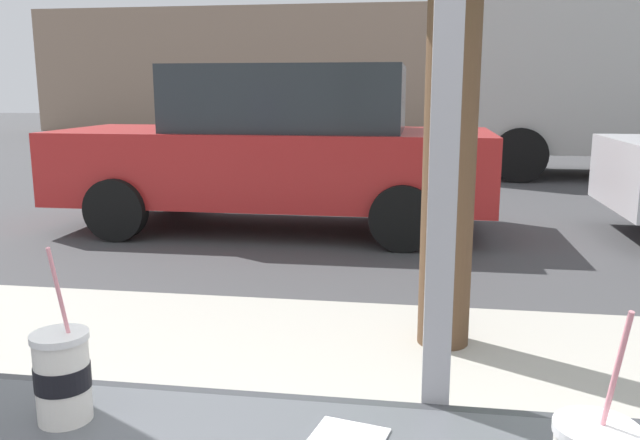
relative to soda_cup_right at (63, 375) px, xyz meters
The scene contains 7 objects.
ground_plane 8.21m from the soda_cup_right, 85.48° to the left, with size 60.00×60.00×0.00m, color #424244.
sidewalk_strip 2.07m from the soda_cup_right, 69.51° to the left, with size 16.00×2.80×0.15m, color #B2ADA3.
building_facade_far 22.19m from the soda_cup_right, 88.34° to the left, with size 28.00×1.20×4.33m, color gray.
soda_cup_right is the anchor object (origin of this frame).
napkin_wrapper 0.50m from the soda_cup_right, ahead, with size 0.12×0.09×0.00m, color white.
parked_car_red 6.09m from the soda_cup_right, 98.91° to the left, with size 4.66×1.92×1.77m.
box_truck 11.89m from the soda_cup_right, 71.75° to the left, with size 6.38×2.44×3.02m.
Camera 1 is at (-0.04, -1.09, 1.52)m, focal length 36.68 mm.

